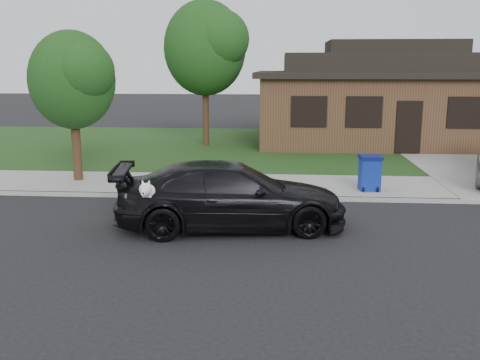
{
  "coord_description": "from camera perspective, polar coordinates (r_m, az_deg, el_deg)",
  "views": [
    {
      "loc": [
        -1.15,
        -10.91,
        3.64
      ],
      "look_at": [
        -2.04,
        0.93,
        1.1
      ],
      "focal_mm": 40.0,
      "sensor_mm": 36.0,
      "label": 1
    }
  ],
  "objects": [
    {
      "name": "ground",
      "position": [
        11.56,
        9.87,
        -6.47
      ],
      "size": [
        120.0,
        120.0,
        0.0
      ],
      "primitive_type": "plane",
      "color": "black",
      "rests_on": "ground"
    },
    {
      "name": "tree_0",
      "position": [
        24.01,
        -3.4,
        14.06
      ],
      "size": [
        3.78,
        3.6,
        6.34
      ],
      "color": "#332114",
      "rests_on": "ground"
    },
    {
      "name": "curb",
      "position": [
        14.89,
        8.63,
        -1.98
      ],
      "size": [
        60.0,
        0.12,
        0.12
      ],
      "primitive_type": "cube",
      "color": "gray",
      "rests_on": "ground"
    },
    {
      "name": "sidewalk",
      "position": [
        16.35,
        8.25,
        -0.7
      ],
      "size": [
        60.0,
        3.0,
        0.12
      ],
      "primitive_type": "cube",
      "color": "gray",
      "rests_on": "ground"
    },
    {
      "name": "house",
      "position": [
        26.45,
        15.72,
        8.37
      ],
      "size": [
        12.6,
        8.6,
        4.65
      ],
      "color": "#422B1C",
      "rests_on": "ground"
    },
    {
      "name": "sedan",
      "position": [
        12.14,
        -1.01,
        -1.67
      ],
      "size": [
        5.46,
        2.83,
        1.51
      ],
      "rotation": [
        0.0,
        0.0,
        1.71
      ],
      "color": "black",
      "rests_on": "ground"
    },
    {
      "name": "driveway",
      "position": [
        22.38,
        22.9,
        1.94
      ],
      "size": [
        4.5,
        13.0,
        0.14
      ],
      "primitive_type": "cube",
      "color": "gray",
      "rests_on": "ground"
    },
    {
      "name": "tree_2",
      "position": [
        17.19,
        -17.21,
        10.3
      ],
      "size": [
        2.73,
        2.6,
        4.59
      ],
      "color": "#332114",
      "rests_on": "ground"
    },
    {
      "name": "lawn",
      "position": [
        24.2,
        7.01,
        3.49
      ],
      "size": [
        60.0,
        13.0,
        0.13
      ],
      "primitive_type": "cube",
      "color": "#193814",
      "rests_on": "ground"
    },
    {
      "name": "recycling_bin",
      "position": [
        15.84,
        13.67,
        0.77
      ],
      "size": [
        0.65,
        0.67,
        1.01
      ],
      "rotation": [
        0.0,
        0.0,
        0.07
      ],
      "color": "navy",
      "rests_on": "sidewalk"
    }
  ]
}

